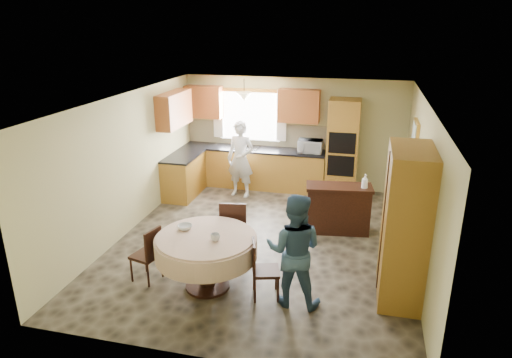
{
  "coord_description": "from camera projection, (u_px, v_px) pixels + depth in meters",
  "views": [
    {
      "loc": [
        1.59,
        -7.03,
        3.72
      ],
      "look_at": [
        -0.2,
        0.3,
        1.05
      ],
      "focal_mm": 32.0,
      "sensor_mm": 36.0,
      "label": 1
    }
  ],
  "objects": [
    {
      "name": "curtain_left",
      "position": [
        218.0,
        113.0,
        10.56
      ],
      "size": [
        0.22,
        0.02,
        1.15
      ],
      "primitive_type": "cube",
      "color": "white",
      "rests_on": "wall_back"
    },
    {
      "name": "person_sink",
      "position": [
        241.0,
        159.0,
        9.87
      ],
      "size": [
        0.67,
        0.49,
        1.67
      ],
      "primitive_type": "imported",
      "rotation": [
        0.0,
        0.0,
        -0.16
      ],
      "color": "silver",
      "rests_on": "floor"
    },
    {
      "name": "cup_table",
      "position": [
        215.0,
        237.0,
        6.25
      ],
      "size": [
        0.17,
        0.17,
        0.1
      ],
      "primitive_type": "imported",
      "rotation": [
        0.0,
        0.0,
        0.36
      ],
      "color": "#B2B2B2",
      "rests_on": "dining_table"
    },
    {
      "name": "wall_back",
      "position": [
        293.0,
        133.0,
        10.36
      ],
      "size": [
        5.0,
        0.02,
        2.5
      ],
      "primitive_type": "cube",
      "color": "tan",
      "rests_on": "floor"
    },
    {
      "name": "backsplash",
      "position": [
        256.0,
        134.0,
        10.57
      ],
      "size": [
        3.3,
        0.02,
        0.55
      ],
      "primitive_type": "cube",
      "color": "beige",
      "rests_on": "wall_back"
    },
    {
      "name": "space_heater",
      "position": [
        352.0,
        216.0,
        8.48
      ],
      "size": [
        0.43,
        0.35,
        0.51
      ],
      "primitive_type": "cube",
      "rotation": [
        0.0,
        0.0,
        -0.3
      ],
      "color": "black",
      "rests_on": "floor"
    },
    {
      "name": "chair_right",
      "position": [
        261.0,
        266.0,
        6.31
      ],
      "size": [
        0.46,
        0.46,
        0.86
      ],
      "rotation": [
        0.0,
        0.0,
        1.86
      ],
      "color": "black",
      "rests_on": "floor"
    },
    {
      "name": "person_dining",
      "position": [
        294.0,
        250.0,
        6.07
      ],
      "size": [
        0.78,
        0.61,
        1.6
      ],
      "primitive_type": "imported",
      "rotation": [
        0.0,
        0.0,
        3.14
      ],
      "color": "#33506F",
      "rests_on": "floor"
    },
    {
      "name": "counter_back",
      "position": [
        253.0,
        149.0,
        10.39
      ],
      "size": [
        3.3,
        0.64,
        0.04
      ],
      "primitive_type": "cube",
      "color": "black",
      "rests_on": "base_cab_back"
    },
    {
      "name": "wall_cab_side",
      "position": [
        174.0,
        109.0,
        9.57
      ],
      "size": [
        0.33,
        1.2,
        0.72
      ],
      "primitive_type": "cube",
      "color": "#BE612F",
      "rests_on": "wall_left"
    },
    {
      "name": "base_cab_left",
      "position": [
        184.0,
        176.0,
        10.02
      ],
      "size": [
        0.6,
        1.2,
        0.88
      ],
      "primitive_type": "cube",
      "color": "gold",
      "rests_on": "floor"
    },
    {
      "name": "bowl_sideboard",
      "position": [
        325.0,
        186.0,
        8.21
      ],
      "size": [
        0.24,
        0.24,
        0.05
      ],
      "primitive_type": "imported",
      "rotation": [
        0.0,
        0.0,
        0.26
      ],
      "color": "#B2B2B2",
      "rests_on": "sideboard"
    },
    {
      "name": "microwave",
      "position": [
        310.0,
        146.0,
        10.0
      ],
      "size": [
        0.53,
        0.37,
        0.29
      ],
      "primitive_type": "imported",
      "rotation": [
        0.0,
        0.0,
        0.02
      ],
      "color": "silver",
      "rests_on": "counter_back"
    },
    {
      "name": "dining_table",
      "position": [
        206.0,
        248.0,
        6.47
      ],
      "size": [
        1.45,
        1.45,
        0.83
      ],
      "color": "black",
      "rests_on": "floor"
    },
    {
      "name": "ceiling",
      "position": [
        264.0,
        100.0,
        7.2
      ],
      "size": [
        5.0,
        6.0,
        0.01
      ],
      "primitive_type": "cube",
      "color": "white",
      "rests_on": "wall_back"
    },
    {
      "name": "floor",
      "position": [
        263.0,
        242.0,
        8.03
      ],
      "size": [
        5.0,
        6.0,
        0.01
      ],
      "primitive_type": "cube",
      "color": "brown",
      "rests_on": "ground"
    },
    {
      "name": "oven_upper",
      "position": [
        342.0,
        143.0,
        9.53
      ],
      "size": [
        0.56,
        0.01,
        0.45
      ],
      "primitive_type": "cube",
      "color": "black",
      "rests_on": "oven_tower"
    },
    {
      "name": "wall_front",
      "position": [
        201.0,
        263.0,
        4.87
      ],
      "size": [
        5.0,
        0.02,
        2.5
      ],
      "primitive_type": "cube",
      "color": "tan",
      "rests_on": "floor"
    },
    {
      "name": "wall_cab_right",
      "position": [
        299.0,
        106.0,
        9.96
      ],
      "size": [
        0.9,
        0.33,
        0.72
      ],
      "primitive_type": "cube",
      "color": "#BE612F",
      "rests_on": "wall_back"
    },
    {
      "name": "base_cab_back",
      "position": [
        253.0,
        168.0,
        10.55
      ],
      "size": [
        3.3,
        0.6,
        0.88
      ],
      "primitive_type": "cube",
      "color": "gold",
      "rests_on": "floor"
    },
    {
      "name": "pendant",
      "position": [
        244.0,
        97.0,
        9.84
      ],
      "size": [
        0.36,
        0.36,
        0.18
      ],
      "primitive_type": "cone",
      "rotation": [
        3.14,
        0.0,
        0.0
      ],
      "color": "beige",
      "rests_on": "ceiling"
    },
    {
      "name": "curtain_right",
      "position": [
        282.0,
        116.0,
        10.22
      ],
      "size": [
        0.22,
        0.02,
        1.15
      ],
      "primitive_type": "cube",
      "color": "white",
      "rests_on": "wall_back"
    },
    {
      "name": "counter_left",
      "position": [
        183.0,
        156.0,
        9.87
      ],
      "size": [
        0.64,
        1.2,
        0.04
      ],
      "primitive_type": "cube",
      "color": "black",
      "rests_on": "base_cab_left"
    },
    {
      "name": "wall_left",
      "position": [
        128.0,
        164.0,
        8.17
      ],
      "size": [
        0.02,
        6.0,
        2.5
      ],
      "primitive_type": "cube",
      "color": "tan",
      "rests_on": "floor"
    },
    {
      "name": "framed_picture",
      "position": [
        415.0,
        136.0,
        8.04
      ],
      "size": [
        0.06,
        0.64,
        0.53
      ],
      "color": "gold",
      "rests_on": "wall_right"
    },
    {
      "name": "bottle_sideboard",
      "position": [
        365.0,
        182.0,
        8.01
      ],
      "size": [
        0.16,
        0.16,
        0.31
      ],
      "primitive_type": "imported",
      "rotation": [
        0.0,
        0.0,
        0.43
      ],
      "color": "silver",
      "rests_on": "sideboard"
    },
    {
      "name": "sideboard",
      "position": [
        338.0,
        210.0,
        8.3
      ],
      "size": [
        1.23,
        0.64,
        0.84
      ],
      "primitive_type": "cube",
      "rotation": [
        0.0,
        0.0,
        0.14
      ],
      "color": "black",
      "rests_on": "floor"
    },
    {
      "name": "chair_back",
      "position": [
        234.0,
        227.0,
        7.28
      ],
      "size": [
        0.52,
        0.52,
        1.02
      ],
      "rotation": [
        0.0,
        0.0,
        3.33
      ],
      "color": "black",
      "rests_on": "floor"
    },
    {
      "name": "window",
      "position": [
        250.0,
        116.0,
        10.45
      ],
      "size": [
        1.4,
        0.03,
        1.1
      ],
      "primitive_type": "cube",
      "color": "white",
      "rests_on": "wall_back"
    },
    {
      "name": "oven_lower",
      "position": [
        341.0,
        166.0,
        9.7
      ],
      "size": [
        0.56,
        0.01,
        0.45
      ],
      "primitive_type": "cube",
      "color": "black",
      "rests_on": "oven_tower"
    },
    {
      "name": "bowl_table",
      "position": [
        185.0,
        227.0,
        6.6
      ],
      "size": [
        0.24,
        0.24,
        0.07
      ],
      "primitive_type": "imported",
      "rotation": [
        0.0,
        0.0,
        0.12
      ],
      "color": "#B2B2B2",
      "rests_on": "dining_table"
    },
    {
      "name": "wall_right",
      "position": [
        421.0,
        187.0,
        7.05
      ],
      "size": [
        0.02,
        6.0,
        2.5
      ],
      "primitive_type": "cube",
      "color": "tan",
      "rests_on": "floor"
    },
    {
      "name": "oven_tower",
      "position": [
        342.0,
        148.0,
        9.88
      ],
      "size": [
        0.66,
        0.62,
        2.12
      ],
      "primitive_type": "cube",
      "color": "gold",
      "rests_on": "floor"
    },
    {
      "name": "chair_left",
      "position": [
        149.0,
        252.0,
        6.7
      ],
      "size": [
        0.45,
        0.45,
        0.85
      ],
      "rotation": [
        0.0,
        0.0,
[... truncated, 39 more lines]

